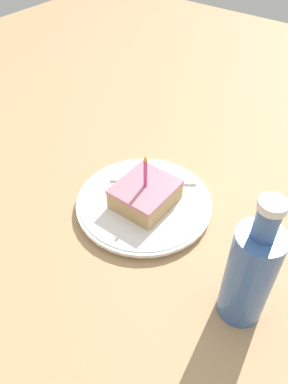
# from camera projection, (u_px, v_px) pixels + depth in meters

# --- Properties ---
(ground_plane) EXTENTS (2.40, 2.40, 0.04)m
(ground_plane) POSITION_uv_depth(u_px,v_px,m) (153.00, 212.00, 0.80)
(ground_plane) COLOR tan
(ground_plane) RESTS_ON ground
(plate) EXTENTS (0.28, 0.28, 0.02)m
(plate) POSITION_uv_depth(u_px,v_px,m) (144.00, 203.00, 0.78)
(plate) COLOR white
(plate) RESTS_ON ground_plane
(cake_slice) EXTENTS (0.11, 0.12, 0.12)m
(cake_slice) POSITION_uv_depth(u_px,v_px,m) (145.00, 194.00, 0.75)
(cake_slice) COLOR tan
(cake_slice) RESTS_ON plate
(fork) EXTENTS (0.16, 0.12, 0.00)m
(fork) POSITION_uv_depth(u_px,v_px,m) (159.00, 180.00, 0.81)
(fork) COLOR silver
(fork) RESTS_ON plate
(bottle) EXTENTS (0.07, 0.07, 0.25)m
(bottle) POSITION_uv_depth(u_px,v_px,m) (250.00, 273.00, 0.55)
(bottle) COLOR #3F66A5
(bottle) RESTS_ON ground_plane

